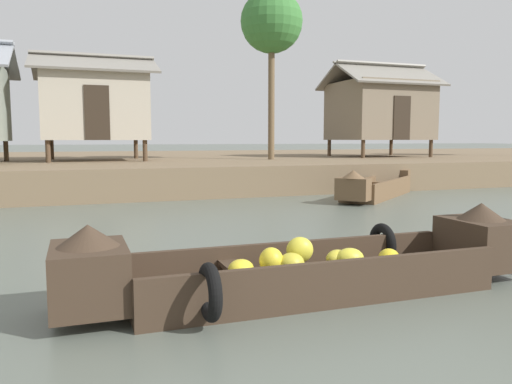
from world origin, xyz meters
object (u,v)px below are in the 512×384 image
object	(u,v)px
fishing_skiff_distant	(378,186)
stilt_house_mid_right	(95,105)
stilt_house_right	(379,110)
palm_tree_near	(272,23)
banana_boat	(312,265)

from	to	relation	value
fishing_skiff_distant	stilt_house_mid_right	world-z (taller)	stilt_house_mid_right
stilt_house_mid_right	stilt_house_right	distance (m)	12.01
stilt_house_mid_right	palm_tree_near	bearing A→B (deg)	-11.70
fishing_skiff_distant	stilt_house_right	bearing A→B (deg)	56.72
stilt_house_mid_right	stilt_house_right	world-z (taller)	stilt_house_right
stilt_house_right	stilt_house_mid_right	bearing A→B (deg)	-179.30
fishing_skiff_distant	palm_tree_near	xyz separation A→B (m)	(-1.09, 5.57, 5.63)
banana_boat	stilt_house_mid_right	bearing A→B (deg)	96.35
fishing_skiff_distant	stilt_house_mid_right	distance (m)	10.42
stilt_house_mid_right	palm_tree_near	xyz separation A→B (m)	(6.31, -1.31, 3.04)
fishing_skiff_distant	stilt_house_right	size ratio (longest dim) A/B	0.90
fishing_skiff_distant	stilt_house_mid_right	xyz separation A→B (m)	(-7.40, 6.88, 2.58)
banana_boat	fishing_skiff_distant	size ratio (longest dim) A/B	1.29
banana_boat	fishing_skiff_distant	bearing A→B (deg)	52.71
stilt_house_mid_right	stilt_house_right	size ratio (longest dim) A/B	0.95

